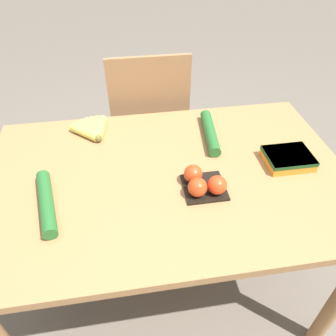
% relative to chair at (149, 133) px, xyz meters
% --- Properties ---
extents(ground_plane, '(12.00, 12.00, 0.00)m').
position_rel_chair_xyz_m(ground_plane, '(0.01, -0.63, -0.51)').
color(ground_plane, '#665B51').
extents(dining_table, '(1.33, 0.86, 0.75)m').
position_rel_chair_xyz_m(dining_table, '(0.01, -0.63, 0.14)').
color(dining_table, '#9E7044').
rests_on(dining_table, ground_plane).
extents(chair, '(0.42, 0.40, 0.99)m').
position_rel_chair_xyz_m(chair, '(0.00, 0.00, 0.00)').
color(chair, '#8E6642').
rests_on(chair, ground_plane).
extents(banana_bunch, '(0.16, 0.16, 0.04)m').
position_rel_chair_xyz_m(banana_bunch, '(-0.27, -0.32, 0.27)').
color(banana_bunch, brown).
rests_on(banana_bunch, dining_table).
extents(tomato_pack, '(0.14, 0.14, 0.08)m').
position_rel_chair_xyz_m(tomato_pack, '(0.11, -0.73, 0.28)').
color(tomato_pack, black).
rests_on(tomato_pack, dining_table).
extents(carrot_bag, '(0.17, 0.14, 0.04)m').
position_rel_chair_xyz_m(carrot_bag, '(0.46, -0.63, 0.27)').
color(carrot_bag, orange).
rests_on(carrot_bag, dining_table).
extents(cucumber_near, '(0.10, 0.28, 0.05)m').
position_rel_chair_xyz_m(cucumber_near, '(-0.41, -0.72, 0.27)').
color(cucumber_near, '#236028').
rests_on(cucumber_near, dining_table).
extents(cucumber_far, '(0.08, 0.28, 0.05)m').
position_rel_chair_xyz_m(cucumber_far, '(0.21, -0.42, 0.27)').
color(cucumber_far, '#236028').
rests_on(cucumber_far, dining_table).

